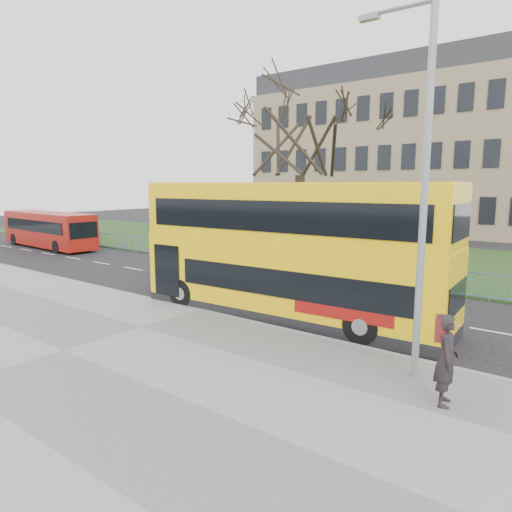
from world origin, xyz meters
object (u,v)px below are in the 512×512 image
(yellow_bus, at_px, (288,247))
(pedestrian, at_px, (446,360))
(red_bus, at_px, (49,229))
(street_lamp, at_px, (420,180))

(yellow_bus, bearing_deg, pedestrian, -32.79)
(yellow_bus, bearing_deg, red_bus, 167.25)
(red_bus, distance_m, pedestrian, 30.85)
(pedestrian, bearing_deg, street_lamp, 31.35)
(red_bus, xyz_separation_m, pedestrian, (29.84, -7.80, -0.30))
(pedestrian, xyz_separation_m, street_lamp, (-1.05, 1.04, 3.60))
(street_lamp, bearing_deg, yellow_bus, 152.42)
(red_bus, bearing_deg, yellow_bus, -7.33)
(yellow_bus, distance_m, pedestrian, 7.33)
(yellow_bus, distance_m, street_lamp, 6.19)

